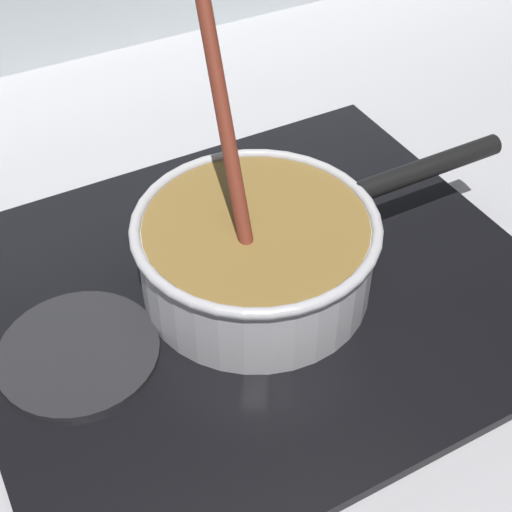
{
  "coord_description": "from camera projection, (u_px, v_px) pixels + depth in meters",
  "views": [
    {
      "loc": [
        -0.23,
        -0.24,
        0.54
      ],
      "look_at": [
        0.02,
        0.22,
        0.05
      ],
      "focal_mm": 51.24,
      "sensor_mm": 36.0,
      "label": 1
    }
  ],
  "objects": [
    {
      "name": "spare_burner",
      "position": [
        78.0,
        352.0,
        0.67
      ],
      "size": [
        0.15,
        0.15,
        0.01
      ],
      "primitive_type": "cylinder",
      "color": "#262628",
      "rests_on": "hob_plate"
    },
    {
      "name": "ground",
      "position": [
        361.0,
        480.0,
        0.61
      ],
      "size": [
        2.4,
        1.6,
        0.04
      ],
      "primitive_type": "cube",
      "color": "#B7B7BC"
    },
    {
      "name": "cooking_pan",
      "position": [
        258.0,
        251.0,
        0.71
      ],
      "size": [
        0.41,
        0.24,
        0.27
      ],
      "color": "silver",
      "rests_on": "hob_plate"
    },
    {
      "name": "hob_plate",
      "position": [
        256.0,
        289.0,
        0.74
      ],
      "size": [
        0.56,
        0.48,
        0.01
      ],
      "primitive_type": "cube",
      "color": "black",
      "rests_on": "ground"
    },
    {
      "name": "burner_ring",
      "position": [
        256.0,
        283.0,
        0.73
      ],
      "size": [
        0.18,
        0.18,
        0.01
      ],
      "primitive_type": "torus",
      "color": "#592D0C",
      "rests_on": "hob_plate"
    }
  ]
}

